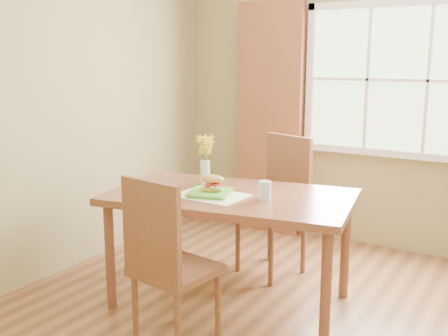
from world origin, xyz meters
name	(u,v)px	position (x,y,z in m)	size (l,w,h in m)	color
room	(312,119)	(0.00, 0.00, 1.35)	(4.24, 3.84, 2.74)	brown
window	(397,80)	(0.00, 1.87, 1.50)	(1.62, 0.06, 1.32)	#B8D8A3
curtain_left	(270,120)	(-1.15, 1.78, 1.10)	(0.65, 0.08, 2.20)	maroon
dining_table	(230,205)	(-0.65, 0.22, 0.71)	(1.75, 1.19, 0.79)	brown
chair_near	(165,257)	(-0.66, -0.49, 0.57)	(0.48, 0.48, 1.03)	brown
chair_far	(280,198)	(-0.62, 0.93, 0.60)	(0.57, 0.57, 1.09)	brown
placemat	(211,196)	(-0.73, 0.09, 0.79)	(0.45, 0.33, 0.01)	beige
plate	(210,193)	(-0.74, 0.10, 0.80)	(0.27, 0.27, 0.01)	#63D435
croissant_sandwich	(212,184)	(-0.74, 0.12, 0.86)	(0.18, 0.14, 0.12)	#E9AA4F
water_glass	(265,191)	(-0.38, 0.19, 0.85)	(0.08, 0.08, 0.12)	silver
flower_vase	(205,154)	(-0.94, 0.34, 1.01)	(0.15, 0.15, 0.36)	silver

